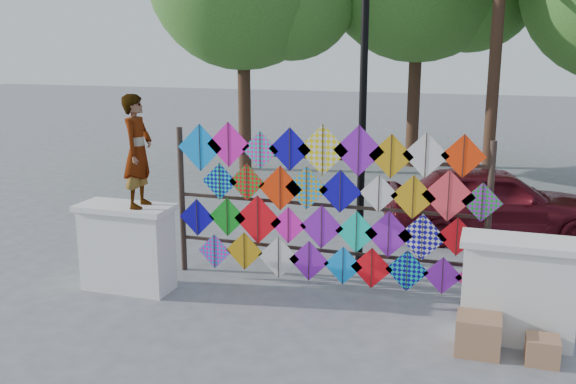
% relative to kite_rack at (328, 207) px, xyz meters
% --- Properties ---
extents(ground, '(80.00, 80.00, 0.00)m').
position_rel_kite_rack_xyz_m(ground, '(-0.08, -0.73, -1.24)').
color(ground, gray).
rests_on(ground, ground).
extents(parapet_left, '(1.40, 0.65, 1.28)m').
position_rel_kite_rack_xyz_m(parapet_left, '(-2.78, -0.93, -0.59)').
color(parapet_left, silver).
rests_on(parapet_left, ground).
extents(parapet_right, '(1.40, 0.65, 1.28)m').
position_rel_kite_rack_xyz_m(parapet_right, '(2.62, -0.93, -0.59)').
color(parapet_right, silver).
rests_on(parapet_right, ground).
extents(kite_rack, '(4.92, 0.24, 2.45)m').
position_rel_kite_rack_xyz_m(kite_rack, '(0.00, 0.00, 0.00)').
color(kite_rack, black).
rests_on(kite_rack, ground).
extents(vendor_woman, '(0.44, 0.62, 1.60)m').
position_rel_kite_rack_xyz_m(vendor_woman, '(-2.52, -0.93, 0.83)').
color(vendor_woman, '#99999E').
rests_on(vendor_woman, parapet_left).
extents(sedan, '(4.25, 2.56, 1.35)m').
position_rel_kite_rack_xyz_m(sedan, '(2.28, 3.48, -0.57)').
color(sedan, '#530E17').
rests_on(sedan, ground).
extents(lamppost, '(0.28, 0.28, 4.46)m').
position_rel_kite_rack_xyz_m(lamppost, '(0.22, 1.27, 1.45)').
color(lamppost, black).
rests_on(lamppost, ground).
extents(cardboard_box_near, '(0.51, 0.45, 0.45)m').
position_rel_kite_rack_xyz_m(cardboard_box_near, '(2.20, -1.43, -1.02)').
color(cardboard_box_near, '#AD7754').
rests_on(cardboard_box_near, ground).
extents(cardboard_box_far, '(0.37, 0.34, 0.31)m').
position_rel_kite_rack_xyz_m(cardboard_box_far, '(2.91, -1.47, -1.09)').
color(cardboard_box_far, '#AD7754').
rests_on(cardboard_box_far, ground).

